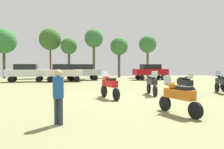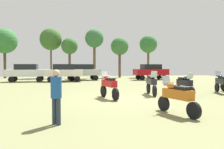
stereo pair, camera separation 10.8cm
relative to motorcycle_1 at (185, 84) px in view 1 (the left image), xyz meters
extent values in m
cube|color=olive|center=(-4.04, -0.37, -0.73)|extent=(44.00, 52.00, 0.02)
cylinder|color=black|center=(0.04, -0.74, -0.40)|extent=(0.15, 0.63, 0.63)
cylinder|color=black|center=(-0.04, 0.80, -0.40)|extent=(0.15, 0.63, 0.63)
cube|color=black|center=(0.00, 0.03, 0.09)|extent=(0.42, 1.33, 0.36)
ellipsoid|color=black|center=(0.01, -0.27, 0.37)|extent=(0.34, 0.49, 0.24)
cube|color=black|center=(-0.01, 0.26, 0.33)|extent=(0.33, 0.57, 0.12)
cube|color=silver|center=(0.03, -0.60, 0.55)|extent=(0.37, 0.17, 0.39)
cylinder|color=#B7B7BC|center=(0.02, -0.50, 0.49)|extent=(0.62, 0.07, 0.04)
cylinder|color=black|center=(-3.13, -4.13, -0.42)|extent=(0.28, 0.61, 0.60)
cylinder|color=black|center=(-2.69, -5.67, -0.42)|extent=(0.28, 0.61, 0.60)
cube|color=#BD6116|center=(-2.91, -4.90, 0.06)|extent=(0.72, 1.41, 0.36)
ellipsoid|color=#BD6116|center=(-2.99, -4.61, 0.34)|extent=(0.44, 0.55, 0.24)
cube|color=black|center=(-2.84, -5.13, 0.30)|extent=(0.44, 0.62, 0.12)
cube|color=silver|center=(-3.09, -4.28, 0.52)|extent=(0.39, 0.25, 0.39)
cylinder|color=#B7B7BC|center=(-3.06, -4.38, 0.46)|extent=(0.61, 0.21, 0.04)
cylinder|color=black|center=(-1.96, -0.07, -0.38)|extent=(0.19, 0.69, 0.68)
cylinder|color=black|center=(-1.78, 1.52, -0.38)|extent=(0.19, 0.69, 0.68)
cube|color=#26242A|center=(-1.87, 0.73, 0.14)|extent=(0.51, 1.39, 0.36)
ellipsoid|color=#26242A|center=(-1.90, 0.42, 0.42)|extent=(0.37, 0.51, 0.24)
cube|color=black|center=(-1.84, 0.96, 0.38)|extent=(0.36, 0.59, 0.12)
cube|color=silver|center=(-1.94, 0.09, 0.60)|extent=(0.37, 0.19, 0.39)
cylinder|color=#B7B7BC|center=(-1.93, 0.19, 0.54)|extent=(0.62, 0.10, 0.04)
cylinder|color=black|center=(3.23, 1.44, -0.40)|extent=(0.28, 0.64, 0.63)
cube|color=#1D2429|center=(3.02, 0.65, 0.09)|extent=(0.71, 1.43, 0.36)
ellipsoid|color=#1D2429|center=(3.10, 0.95, 0.37)|extent=(0.43, 0.55, 0.24)
cube|color=black|center=(2.96, 0.42, 0.33)|extent=(0.44, 0.62, 0.12)
cube|color=silver|center=(3.19, 1.29, 0.55)|extent=(0.39, 0.24, 0.39)
cylinder|color=#B7B7BC|center=(3.16, 1.19, 0.49)|extent=(0.61, 0.20, 0.04)
cylinder|color=black|center=(-4.96, 0.42, -0.38)|extent=(0.29, 0.68, 0.67)
cylinder|color=black|center=(-4.55, -1.17, -0.38)|extent=(0.29, 0.68, 0.67)
cube|color=red|center=(-4.76, -0.37, 0.14)|extent=(0.70, 1.44, 0.36)
ellipsoid|color=red|center=(-4.83, -0.07, 0.42)|extent=(0.43, 0.55, 0.24)
cube|color=black|center=(-4.69, -0.61, 0.38)|extent=(0.43, 0.62, 0.12)
cube|color=silver|center=(-4.92, 0.26, 0.60)|extent=(0.39, 0.24, 0.39)
cylinder|color=#B7B7BC|center=(-4.90, 0.16, 0.54)|extent=(0.61, 0.19, 0.04)
cylinder|color=black|center=(1.86, 14.09, -0.40)|extent=(0.65, 0.26, 0.64)
cylinder|color=black|center=(1.77, 15.52, -0.40)|extent=(0.65, 0.26, 0.64)
cylinder|color=black|center=(4.78, 14.27, -0.40)|extent=(0.65, 0.26, 0.64)
cylinder|color=black|center=(4.69, 15.71, -0.40)|extent=(0.65, 0.26, 0.64)
cube|color=#A21017|center=(3.28, 14.90, 0.30)|extent=(4.41, 2.07, 0.75)
cube|color=black|center=(3.28, 14.90, 0.98)|extent=(2.46, 1.73, 0.61)
cylinder|color=black|center=(-9.11, 12.92, -0.40)|extent=(0.65, 0.25, 0.64)
cylinder|color=black|center=(-9.04, 14.36, -0.40)|extent=(0.65, 0.25, 0.64)
cylinder|color=black|center=(-6.19, 12.78, -0.40)|extent=(0.65, 0.25, 0.64)
cylinder|color=black|center=(-6.12, 14.22, -0.40)|extent=(0.65, 0.25, 0.64)
cube|color=silver|center=(-7.61, 13.57, 0.30)|extent=(4.38, 2.01, 0.75)
cube|color=black|center=(-7.61, 13.57, 0.98)|extent=(2.44, 1.70, 0.61)
cylinder|color=black|center=(-6.74, 14.44, -0.40)|extent=(0.67, 0.32, 0.64)
cylinder|color=black|center=(-6.97, 15.86, -0.40)|extent=(0.67, 0.32, 0.64)
cylinder|color=black|center=(-3.85, 14.92, -0.40)|extent=(0.67, 0.32, 0.64)
cylinder|color=black|center=(-4.09, 16.34, -0.40)|extent=(0.67, 0.32, 0.64)
cube|color=#ADB6B5|center=(-5.41, 15.39, 0.30)|extent=(4.54, 2.48, 0.75)
cube|color=black|center=(-5.41, 15.39, 0.98)|extent=(2.59, 1.95, 0.61)
cylinder|color=black|center=(-13.28, 13.38, -0.40)|extent=(0.64, 0.22, 0.64)
cylinder|color=black|center=(-13.27, 14.82, -0.40)|extent=(0.64, 0.22, 0.64)
cylinder|color=black|center=(-10.36, 13.36, -0.40)|extent=(0.64, 0.22, 0.64)
cylinder|color=black|center=(-10.35, 14.80, -0.40)|extent=(0.64, 0.22, 0.64)
cube|color=silver|center=(-11.81, 14.09, 0.30)|extent=(4.31, 1.83, 0.75)
cube|color=black|center=(-11.81, 14.09, 0.98)|extent=(2.37, 1.60, 0.61)
cylinder|color=#273241|center=(-7.23, -5.61, -0.30)|extent=(0.14, 0.14, 0.84)
cylinder|color=#273241|center=(-7.36, -5.51, -0.30)|extent=(0.14, 0.14, 0.84)
cylinder|color=#1B4D94|center=(-7.30, -5.56, 0.45)|extent=(0.48, 0.48, 0.66)
sphere|color=tan|center=(-7.30, -5.56, 0.90)|extent=(0.23, 0.23, 0.23)
cylinder|color=brown|center=(5.12, 21.18, 1.56)|extent=(0.35, 0.35, 4.56)
sphere|color=#337238|center=(5.12, 21.18, 4.47)|extent=(2.76, 2.76, 2.76)
cylinder|color=brown|center=(-7.04, 21.13, 1.36)|extent=(0.36, 0.36, 4.16)
sphere|color=#386D2E|center=(-7.04, 21.13, 3.98)|extent=(2.41, 2.41, 2.41)
cylinder|color=#4C3B2B|center=(-16.22, 21.98, 1.56)|extent=(0.37, 0.37, 4.55)
sphere|color=#357737|center=(-16.22, 21.98, 4.64)|extent=(3.58, 3.58, 3.58)
cylinder|color=brown|center=(0.49, 21.03, 1.36)|extent=(0.39, 0.39, 4.16)
sphere|color=#387338|center=(0.49, 21.03, 4.06)|extent=(2.71, 2.71, 2.71)
cylinder|color=brown|center=(-3.47, 20.20, 1.88)|extent=(0.37, 0.37, 5.19)
sphere|color=#366E3B|center=(-3.47, 20.20, 5.08)|extent=(2.71, 2.71, 2.71)
cylinder|color=brown|center=(-9.77, 21.94, 1.78)|extent=(0.24, 0.24, 5.00)
sphere|color=#396429|center=(-9.77, 21.94, 5.01)|extent=(3.25, 3.25, 3.25)
camera|label=1|loc=(-6.94, -12.72, 1.14)|focal=36.16mm
camera|label=2|loc=(-6.84, -12.74, 1.14)|focal=36.16mm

